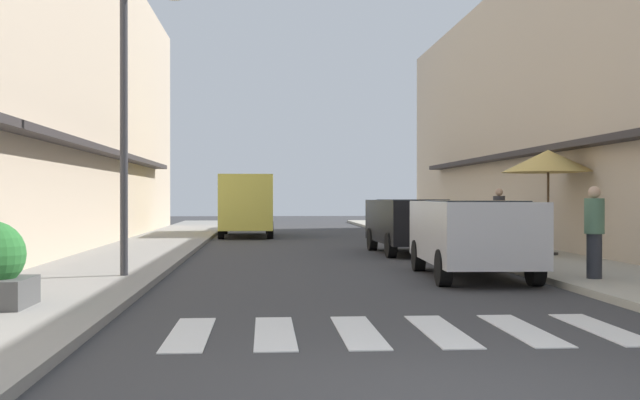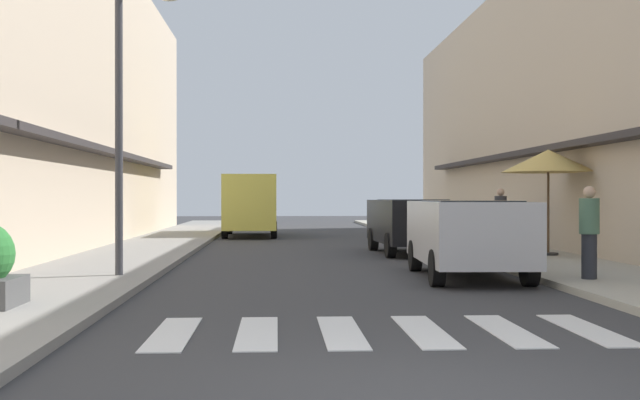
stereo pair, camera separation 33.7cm
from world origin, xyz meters
name	(u,v)px [view 2 (the right image)]	position (x,y,z in m)	size (l,w,h in m)	color
ground_plane	(323,255)	(0.00, 14.92, 0.00)	(82.05, 82.05, 0.00)	#38383A
sidewalk_left	(139,253)	(-4.82, 14.92, 0.06)	(2.77, 52.21, 0.12)	gray
sidewalk_right	(502,252)	(4.82, 14.92, 0.06)	(2.77, 52.21, 0.12)	#ADA899
building_row_right	(629,100)	(8.70, 15.78, 4.25)	(5.50, 35.57, 8.51)	#C6B299
crosswalk	(383,331)	(0.00, 3.10, 0.01)	(5.20, 2.20, 0.01)	silver
parked_car_near	(467,230)	(2.38, 8.82, 0.92)	(1.96, 4.31, 1.47)	silver
parked_car_mid	(411,220)	(2.38, 15.09, 0.92)	(1.92, 4.22, 1.47)	black
delivery_van	(250,200)	(-2.23, 24.71, 1.41)	(2.06, 5.42, 2.37)	#D8CC4C
street_lamp	(129,95)	(-3.88, 8.61, 3.38)	(1.19, 0.28, 5.33)	#38383D
cafe_umbrella	(548,161)	(5.40, 12.96, 2.40)	(2.25, 2.25, 2.57)	#262626
pedestrian_walking_near	(589,230)	(4.19, 7.49, 0.96)	(0.34, 0.34, 1.61)	#282B33
pedestrian_walking_far	(501,216)	(5.11, 16.02, 0.99)	(0.34, 0.34, 1.66)	#282B33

